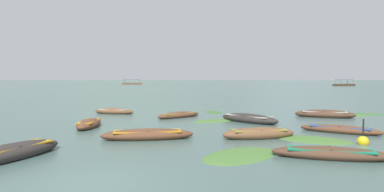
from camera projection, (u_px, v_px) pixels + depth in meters
name	position (u px, v px, depth m)	size (l,w,h in m)	color
ground_plane	(176.00, 80.00, 1504.17)	(6000.00, 6000.00, 0.00)	#425B56
mountain_1	(42.00, 52.00, 2253.19)	(1060.45, 1060.45, 365.51)	#4C5B56
mountain_2	(131.00, 37.00, 2419.56)	(2578.45, 2578.45, 618.81)	slate
mountain_3	(282.00, 46.00, 2336.85)	(1528.74, 1528.74, 466.97)	slate
rowboat_0	(179.00, 115.00, 21.88)	(3.23, 2.93, 0.45)	brown
rowboat_1	(340.00, 130.00, 15.60)	(3.45, 2.92, 0.44)	brown
rowboat_2	(259.00, 134.00, 14.17)	(3.33, 1.51, 0.57)	brown
rowboat_3	(148.00, 135.00, 13.96)	(3.96, 1.50, 0.54)	brown
rowboat_4	(325.00, 114.00, 21.95)	(3.94, 2.67, 0.61)	#4C3323
rowboat_5	(89.00, 124.00, 17.41)	(1.02, 3.06, 0.53)	brown
rowboat_7	(12.00, 153.00, 10.52)	(2.49, 3.87, 0.59)	#2D2826
rowboat_8	(114.00, 111.00, 24.20)	(3.16, 1.84, 0.51)	brown
rowboat_9	(249.00, 119.00, 19.46)	(3.47, 3.85, 0.61)	#2D2826
rowboat_10	(330.00, 154.00, 10.55)	(3.72, 1.93, 0.46)	#4C3323
ferry_0	(344.00, 85.00, 123.03)	(8.75, 5.83, 2.54)	#4C3323
ferry_1	(132.00, 83.00, 159.30)	(9.87, 4.41, 2.54)	brown
mooring_buoy	(363.00, 141.00, 12.86)	(0.44, 0.44, 1.10)	yellow
weed_patch_0	(241.00, 155.00, 10.93)	(3.21, 1.85, 0.14)	#477033
weed_patch_1	(366.00, 114.00, 23.62)	(2.72, 1.00, 0.14)	#38662D
weed_patch_2	(343.00, 115.00, 23.44)	(3.01, 1.22, 0.14)	#477033
weed_patch_3	(213.00, 121.00, 19.87)	(1.39, 2.76, 0.14)	#477033
weed_patch_4	(214.00, 112.00, 25.03)	(2.00, 1.08, 0.14)	#38662D
weed_patch_5	(313.00, 140.00, 13.74)	(3.07, 1.84, 0.14)	#477033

